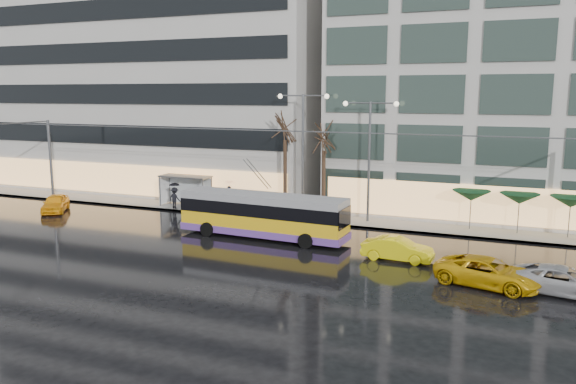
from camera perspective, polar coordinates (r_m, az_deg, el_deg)
The scene contains 22 objects.
ground at distance 33.65m, azimuth -8.22°, elevation -6.01°, with size 140.00×140.00×0.00m, color black.
sidewalk at distance 45.24m, azimuth 2.90°, elevation -1.67°, with size 80.00×10.00×0.15m, color gray.
kerb at distance 40.70m, azimuth 0.63°, elevation -2.98°, with size 80.00×0.10×0.15m, color slate.
building_left at distance 57.03m, azimuth -12.98°, elevation 11.71°, with size 34.00×14.00×22.00m, color #AFACA7.
building_right at distance 47.10m, azimuth 25.76°, elevation 13.22°, with size 32.00×14.00×25.00m, color #AFACA7.
trolleybus at distance 36.12m, azimuth -2.58°, elevation -2.51°, with size 11.25×4.61×5.17m.
catenary at distance 39.32m, azimuth -1.31°, elevation 2.75°, with size 42.24×5.12×7.00m.
bus_shelter at distance 46.43m, azimuth -10.65°, elevation 0.84°, with size 4.20×1.60×2.51m.
street_lamp_near at distance 41.42m, azimuth 1.52°, elevation 5.53°, with size 3.96×0.36×9.03m.
street_lamp_far at distance 39.98m, azimuth 8.28°, elevation 4.87°, with size 3.96×0.36×8.53m.
tree_a at distance 42.08m, azimuth -0.30°, elevation 7.10°, with size 3.20×3.20×8.40m.
tree_b at distance 41.27m, azimuth 3.69°, elevation 6.07°, with size 3.20×3.20×7.70m.
parasol_a at distance 39.57m, azimuth 18.12°, elevation -0.35°, with size 2.50×2.50×2.65m.
parasol_b at distance 39.50m, azimuth 22.46°, elevation -0.64°, with size 2.50×2.50×2.65m.
parasol_c at distance 39.66m, azimuth 26.79°, elevation -0.92°, with size 2.50×2.50×2.65m.
taxi_a at distance 47.78m, azimuth -22.56°, elevation -1.05°, with size 1.62×4.03×1.37m, color #FFA70D.
taxi_b at distance 32.05m, azimuth 11.06°, elevation -5.70°, with size 1.38×3.95×1.30m, color #FFEB0D.
taxi_c at distance 29.04m, azimuth 19.64°, elevation -7.69°, with size 2.29×4.96×1.38m, color #D7A10B.
sedan_silver at distance 29.32m, azimuth 26.11°, elevation -8.08°, with size 2.13×4.61×1.28m, color #A7A6AB.
pedestrian_a at distance 45.20m, azimuth -5.98°, elevation 0.23°, with size 1.21×1.22×2.19m.
pedestrian_b at distance 44.36m, azimuth -7.11°, elevation -0.73°, with size 1.04×0.95×1.73m.
pedestrian_c at distance 45.46m, azimuth -11.44°, elevation -0.27°, with size 1.19×0.95×2.11m.
Camera 1 is at (16.38, -27.90, 9.24)m, focal length 35.00 mm.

